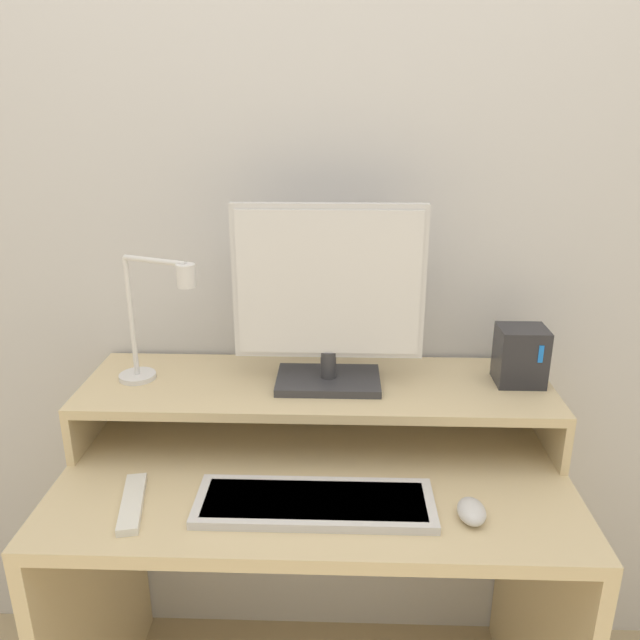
{
  "coord_description": "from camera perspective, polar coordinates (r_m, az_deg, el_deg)",
  "views": [
    {
      "loc": [
        0.05,
        -0.89,
        1.52
      ],
      "look_at": [
        0.01,
        0.33,
        1.09
      ],
      "focal_mm": 35.0,
      "sensor_mm": 36.0,
      "label": 1
    }
  ],
  "objects": [
    {
      "name": "wall_back",
      "position": [
        1.55,
        -0.01,
        9.41
      ],
      "size": [
        6.0,
        0.05,
        2.5
      ],
      "color": "silver",
      "rests_on": "ground_plane"
    },
    {
      "name": "desk",
      "position": [
        1.55,
        -0.46,
        -20.39
      ],
      "size": [
        1.09,
        0.6,
        0.76
      ],
      "color": "beige",
      "rests_on": "ground_plane"
    },
    {
      "name": "monitor_shelf",
      "position": [
        1.48,
        -0.27,
        -6.45
      ],
      "size": [
        1.09,
        0.32,
        0.14
      ],
      "color": "beige",
      "rests_on": "desk"
    },
    {
      "name": "monitor",
      "position": [
        1.39,
        0.8,
        2.1
      ],
      "size": [
        0.43,
        0.15,
        0.42
      ],
      "color": "#38383D",
      "rests_on": "monitor_shelf"
    },
    {
      "name": "desk_lamp",
      "position": [
        1.46,
        -14.89,
        -0.08
      ],
      "size": [
        0.21,
        0.12,
        0.3
      ],
      "color": "silver",
      "rests_on": "monitor_shelf"
    },
    {
      "name": "router_dock",
      "position": [
        1.52,
        17.86,
        -3.11
      ],
      "size": [
        0.11,
        0.1,
        0.14
      ],
      "color": "#28282D",
      "rests_on": "monitor_shelf"
    },
    {
      "name": "keyboard",
      "position": [
        1.29,
        -0.49,
        -16.36
      ],
      "size": [
        0.47,
        0.16,
        0.02
      ],
      "color": "silver",
      "rests_on": "desk"
    },
    {
      "name": "mouse",
      "position": [
        1.28,
        13.69,
        -16.63
      ],
      "size": [
        0.05,
        0.08,
        0.04
      ],
      "color": "silver",
      "rests_on": "desk"
    },
    {
      "name": "remote_control",
      "position": [
        1.34,
        -16.78,
        -15.73
      ],
      "size": [
        0.08,
        0.19,
        0.02
      ],
      "color": "white",
      "rests_on": "desk"
    }
  ]
}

